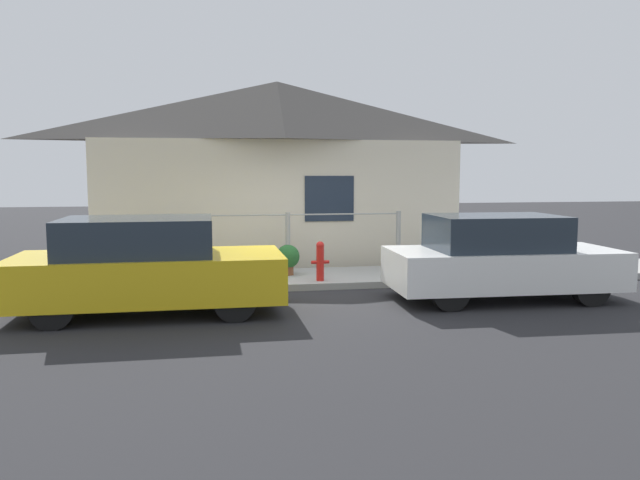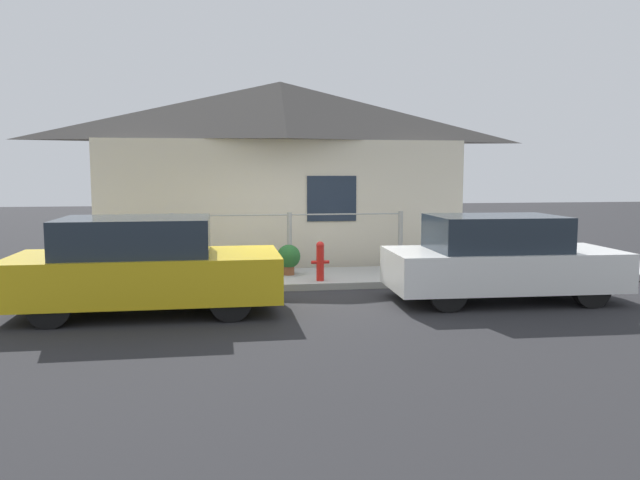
% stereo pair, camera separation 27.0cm
% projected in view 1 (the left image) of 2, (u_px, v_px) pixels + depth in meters
% --- Properties ---
extents(ground_plane, '(60.00, 60.00, 0.00)m').
position_uv_depth(ground_plane, '(301.00, 291.00, 11.36)').
color(ground_plane, '#262628').
extents(sidewalk, '(24.00, 1.91, 0.13)m').
position_uv_depth(sidewalk, '(293.00, 279.00, 12.29)').
color(sidewalk, '#9E9E99').
rests_on(sidewalk, ground_plane).
extents(house, '(8.54, 2.23, 4.24)m').
position_uv_depth(house, '(278.00, 120.00, 14.37)').
color(house, beige).
rests_on(house, ground_plane).
extents(fence, '(4.90, 0.10, 1.20)m').
position_uv_depth(fence, '(288.00, 238.00, 13.00)').
color(fence, '#999993').
rests_on(fence, sidewalk).
extents(car_left, '(4.04, 1.81, 1.48)m').
position_uv_depth(car_left, '(146.00, 266.00, 9.50)').
color(car_left, gold).
rests_on(car_left, ground_plane).
extents(car_right, '(3.89, 1.78, 1.44)m').
position_uv_depth(car_right, '(501.00, 258.00, 10.55)').
color(car_right, white).
rests_on(car_right, ground_plane).
extents(fire_hydrant, '(0.34, 0.15, 0.75)m').
position_uv_depth(fire_hydrant, '(320.00, 260.00, 11.69)').
color(fire_hydrant, red).
rests_on(fire_hydrant, sidewalk).
extents(potted_plant_near_hydrant, '(0.47, 0.47, 0.61)m').
position_uv_depth(potted_plant_near_hydrant, '(288.00, 258.00, 12.35)').
color(potted_plant_near_hydrant, brown).
rests_on(potted_plant_near_hydrant, sidewalk).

